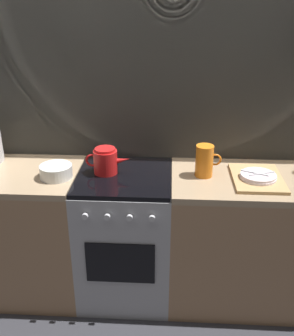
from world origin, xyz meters
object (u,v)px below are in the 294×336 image
(kettle, at_px, (106,161))
(mixing_bowl, at_px, (56,171))
(stove_unit, at_px, (126,235))
(dish_pile, at_px, (258,177))
(pitcher, at_px, (205,161))

(kettle, height_order, mixing_bowl, kettle)
(stove_unit, distance_m, mixing_bowl, 0.64)
(stove_unit, height_order, mixing_bowl, mixing_bowl)
(kettle, xyz_separation_m, dish_pile, (0.94, -0.05, -0.06))
(stove_unit, height_order, kettle, kettle)
(dish_pile, bearing_deg, pitcher, 171.72)
(mixing_bowl, distance_m, pitcher, 0.92)
(stove_unit, distance_m, kettle, 0.54)
(pitcher, relative_size, dish_pile, 0.50)
(mixing_bowl, bearing_deg, pitcher, 4.91)
(kettle, height_order, dish_pile, kettle)
(stove_unit, bearing_deg, dish_pile, -2.04)
(stove_unit, xyz_separation_m, mixing_bowl, (-0.41, -0.06, 0.49))
(stove_unit, height_order, dish_pile, dish_pile)
(kettle, distance_m, dish_pile, 0.94)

